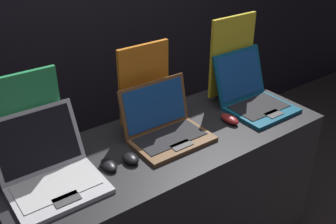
# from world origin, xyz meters

# --- Properties ---
(display_counter) EXTENTS (1.63, 0.61, 0.90)m
(display_counter) POSITION_xyz_m (0.00, 0.31, 0.45)
(display_counter) COLOR black
(display_counter) RESTS_ON ground_plane
(laptop_front) EXTENTS (0.36, 0.38, 0.27)m
(laptop_front) POSITION_xyz_m (-0.58, 0.32, 0.96)
(laptop_front) COLOR #B7B7BC
(laptop_front) RESTS_ON display_counter
(mouse_front) EXTENTS (0.06, 0.10, 0.03)m
(mouse_front) POSITION_xyz_m (-0.34, 0.27, 0.91)
(mouse_front) COLOR black
(mouse_front) RESTS_ON display_counter
(promo_stand_front) EXTENTS (0.29, 0.07, 0.42)m
(promo_stand_front) POSITION_xyz_m (-0.58, 0.51, 1.10)
(promo_stand_front) COLOR black
(promo_stand_front) RESTS_ON display_counter
(laptop_middle) EXTENTS (0.37, 0.30, 0.26)m
(laptop_middle) POSITION_xyz_m (0.00, 0.33, 0.96)
(laptop_middle) COLOR brown
(laptop_middle) RESTS_ON display_counter
(mouse_middle) EXTENTS (0.06, 0.09, 0.04)m
(mouse_middle) POSITION_xyz_m (-0.24, 0.25, 0.91)
(mouse_middle) COLOR black
(mouse_middle) RESTS_ON display_counter
(promo_stand_middle) EXTENTS (0.28, 0.07, 0.42)m
(promo_stand_middle) POSITION_xyz_m (0.00, 0.51, 1.10)
(promo_stand_middle) COLOR black
(promo_stand_middle) RESTS_ON display_counter
(laptop_back) EXTENTS (0.34, 0.38, 0.29)m
(laptop_back) POSITION_xyz_m (0.58, 0.31, 0.96)
(laptop_back) COLOR #0F5170
(laptop_back) RESTS_ON display_counter
(mouse_back) EXTENTS (0.06, 0.12, 0.04)m
(mouse_back) POSITION_xyz_m (0.35, 0.25, 0.91)
(mouse_back) COLOR maroon
(mouse_back) RESTS_ON display_counter
(promo_stand_back) EXTENTS (0.31, 0.07, 0.47)m
(promo_stand_back) POSITION_xyz_m (0.58, 0.49, 1.12)
(promo_stand_back) COLOR black
(promo_stand_back) RESTS_ON display_counter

